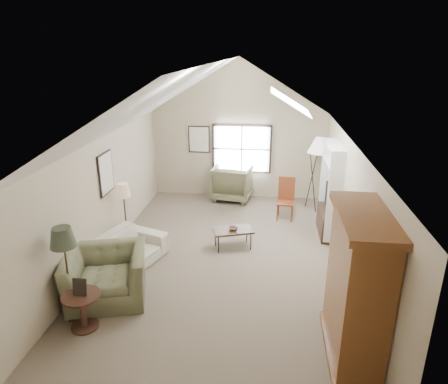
# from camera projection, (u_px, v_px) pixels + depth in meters

# --- Properties ---
(room_shell) EXTENTS (5.01, 8.01, 4.00)m
(room_shell) POSITION_uv_depth(u_px,v_px,m) (221.00, 106.00, 7.27)
(room_shell) COLOR brown
(room_shell) RESTS_ON ground
(window) EXTENTS (1.72, 0.08, 1.42)m
(window) POSITION_uv_depth(u_px,v_px,m) (242.00, 149.00, 11.55)
(window) COLOR black
(window) RESTS_ON room_shell
(skylight) EXTENTS (0.80, 1.20, 0.52)m
(skylight) POSITION_uv_depth(u_px,v_px,m) (291.00, 101.00, 7.96)
(skylight) COLOR white
(skylight) RESTS_ON room_shell
(wall_art) EXTENTS (1.97, 3.71, 0.88)m
(wall_art) POSITION_uv_depth(u_px,v_px,m) (155.00, 155.00, 9.79)
(wall_art) COLOR black
(wall_art) RESTS_ON room_shell
(armoire) EXTENTS (0.60, 1.50, 2.20)m
(armoire) POSITION_uv_depth(u_px,v_px,m) (357.00, 287.00, 5.51)
(armoire) COLOR brown
(armoire) RESTS_ON ground
(tv_alcove) EXTENTS (0.32, 1.30, 2.10)m
(tv_alcove) POSITION_uv_depth(u_px,v_px,m) (331.00, 189.00, 9.21)
(tv_alcove) COLOR white
(tv_alcove) RESTS_ON ground
(media_console) EXTENTS (0.34, 1.18, 0.60)m
(media_console) POSITION_uv_depth(u_px,v_px,m) (326.00, 222.00, 9.50)
(media_console) COLOR #382316
(media_console) RESTS_ON ground
(tv_panel) EXTENTS (0.05, 0.90, 0.55)m
(tv_panel) POSITION_uv_depth(u_px,v_px,m) (329.00, 198.00, 9.29)
(tv_panel) COLOR black
(tv_panel) RESTS_ON media_console
(sofa) EXTENTS (1.70, 2.58, 0.70)m
(sofa) POSITION_uv_depth(u_px,v_px,m) (114.00, 258.00, 7.78)
(sofa) COLOR beige
(sofa) RESTS_ON ground
(armchair_near) EXTENTS (1.64, 1.52, 0.89)m
(armchair_near) POSITION_uv_depth(u_px,v_px,m) (106.00, 276.00, 7.01)
(armchair_near) COLOR #6F6F4D
(armchair_near) RESTS_ON ground
(armchair_far) EXTENTS (1.26, 1.29, 1.02)m
(armchair_far) POSITION_uv_depth(u_px,v_px,m) (233.00, 182.00, 11.66)
(armchair_far) COLOR #606043
(armchair_far) RESTS_ON ground
(coffee_table) EXTENTS (0.98, 0.74, 0.44)m
(coffee_table) POSITION_uv_depth(u_px,v_px,m) (233.00, 239.00, 8.85)
(coffee_table) COLOR #352615
(coffee_table) RESTS_ON ground
(bowl) EXTENTS (0.27, 0.27, 0.05)m
(bowl) POSITION_uv_depth(u_px,v_px,m) (233.00, 229.00, 8.77)
(bowl) COLOR #3D2819
(bowl) RESTS_ON coffee_table
(side_table) EXTENTS (0.77, 0.77, 0.60)m
(side_table) POSITION_uv_depth(u_px,v_px,m) (83.00, 311.00, 6.29)
(side_table) COLOR #3B2018
(side_table) RESTS_ON ground
(side_chair) EXTENTS (0.47, 0.47, 1.09)m
(side_chair) POSITION_uv_depth(u_px,v_px,m) (286.00, 199.00, 10.26)
(side_chair) COLOR brown
(side_chair) RESTS_ON ground
(tripod_lamp) EXTENTS (0.70, 0.70, 2.04)m
(tripod_lamp) POSITION_uv_depth(u_px,v_px,m) (317.00, 173.00, 10.75)
(tripod_lamp) COLOR white
(tripod_lamp) RESTS_ON ground
(dark_lamp) EXTENTS (0.51, 0.51, 1.67)m
(dark_lamp) POSITION_uv_depth(u_px,v_px,m) (68.00, 274.00, 6.33)
(dark_lamp) COLOR #242A1D
(dark_lamp) RESTS_ON ground
(tan_lamp) EXTENTS (0.38, 0.38, 1.50)m
(tan_lamp) POSITION_uv_depth(u_px,v_px,m) (125.00, 215.00, 8.78)
(tan_lamp) COLOR tan
(tan_lamp) RESTS_ON ground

